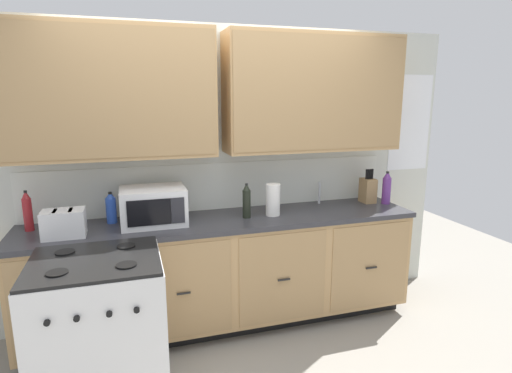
{
  "coord_description": "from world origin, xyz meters",
  "views": [
    {
      "loc": [
        -0.71,
        -2.82,
        1.88
      ],
      "look_at": [
        0.25,
        0.27,
        1.18
      ],
      "focal_mm": 29.26,
      "sensor_mm": 36.0,
      "label": 1
    }
  ],
  "objects_px": {
    "paper_towel_roll": "(273,200)",
    "bottle_violet": "(387,188)",
    "microwave": "(153,206)",
    "bottle_dark": "(247,201)",
    "knife_block": "(368,190)",
    "bottle_blue": "(111,208)",
    "toaster": "(64,224)",
    "stove_range": "(101,331)",
    "bottle_red": "(28,211)"
  },
  "relations": [
    {
      "from": "stove_range",
      "to": "bottle_red",
      "type": "xyz_separation_m",
      "value": [
        -0.49,
        0.75,
        0.6
      ]
    },
    {
      "from": "bottle_dark",
      "to": "bottle_blue",
      "type": "bearing_deg",
      "value": 170.33
    },
    {
      "from": "knife_block",
      "to": "bottle_dark",
      "type": "relative_size",
      "value": 1.11
    },
    {
      "from": "paper_towel_roll",
      "to": "bottle_violet",
      "type": "xyz_separation_m",
      "value": [
        1.1,
        0.05,
        0.01
      ]
    },
    {
      "from": "bottle_violet",
      "to": "bottle_dark",
      "type": "relative_size",
      "value": 1.05
    },
    {
      "from": "toaster",
      "to": "bottle_blue",
      "type": "distance_m",
      "value": 0.39
    },
    {
      "from": "paper_towel_roll",
      "to": "bottle_red",
      "type": "height_order",
      "value": "bottle_red"
    },
    {
      "from": "microwave",
      "to": "bottle_violet",
      "type": "bearing_deg",
      "value": 0.13
    },
    {
      "from": "stove_range",
      "to": "microwave",
      "type": "xyz_separation_m",
      "value": [
        0.39,
        0.65,
        0.6
      ]
    },
    {
      "from": "bottle_violet",
      "to": "bottle_blue",
      "type": "bearing_deg",
      "value": 177.1
    },
    {
      "from": "bottle_red",
      "to": "bottle_blue",
      "type": "height_order",
      "value": "bottle_red"
    },
    {
      "from": "microwave",
      "to": "paper_towel_roll",
      "type": "bearing_deg",
      "value": -2.84
    },
    {
      "from": "knife_block",
      "to": "bottle_violet",
      "type": "xyz_separation_m",
      "value": [
        0.13,
        -0.09,
        0.03
      ]
    },
    {
      "from": "toaster",
      "to": "bottle_red",
      "type": "bearing_deg",
      "value": 139.61
    },
    {
      "from": "stove_range",
      "to": "bottle_blue",
      "type": "xyz_separation_m",
      "value": [
        0.08,
        0.77,
        0.58
      ]
    },
    {
      "from": "toaster",
      "to": "bottle_red",
      "type": "relative_size",
      "value": 0.94
    },
    {
      "from": "bottle_red",
      "to": "bottle_violet",
      "type": "bearing_deg",
      "value": -1.84
    },
    {
      "from": "knife_block",
      "to": "bottle_blue",
      "type": "bearing_deg",
      "value": 179.25
    },
    {
      "from": "toaster",
      "to": "knife_block",
      "type": "xyz_separation_m",
      "value": [
        2.52,
        0.22,
        0.02
      ]
    },
    {
      "from": "bottle_blue",
      "to": "knife_block",
      "type": "bearing_deg",
      "value": -0.75
    },
    {
      "from": "bottle_red",
      "to": "paper_towel_roll",
      "type": "bearing_deg",
      "value": -4.57
    },
    {
      "from": "toaster",
      "to": "bottle_blue",
      "type": "relative_size",
      "value": 1.16
    },
    {
      "from": "knife_block",
      "to": "microwave",
      "type": "bearing_deg",
      "value": -177.15
    },
    {
      "from": "paper_towel_roll",
      "to": "bottle_blue",
      "type": "distance_m",
      "value": 1.26
    },
    {
      "from": "bottle_dark",
      "to": "toaster",
      "type": "bearing_deg",
      "value": -176.83
    },
    {
      "from": "bottle_dark",
      "to": "microwave",
      "type": "bearing_deg",
      "value": 175.95
    },
    {
      "from": "bottle_blue",
      "to": "bottle_dark",
      "type": "distance_m",
      "value": 1.04
    },
    {
      "from": "microwave",
      "to": "paper_towel_roll",
      "type": "relative_size",
      "value": 1.85
    },
    {
      "from": "microwave",
      "to": "bottle_blue",
      "type": "xyz_separation_m",
      "value": [
        -0.31,
        0.12,
        -0.02
      ]
    },
    {
      "from": "microwave",
      "to": "paper_towel_roll",
      "type": "xyz_separation_m",
      "value": [
        0.94,
        -0.05,
        -0.01
      ]
    },
    {
      "from": "toaster",
      "to": "knife_block",
      "type": "relative_size",
      "value": 0.9
    },
    {
      "from": "bottle_red",
      "to": "bottle_blue",
      "type": "relative_size",
      "value": 1.23
    },
    {
      "from": "knife_block",
      "to": "bottle_red",
      "type": "bearing_deg",
      "value": 179.93
    },
    {
      "from": "microwave",
      "to": "knife_block",
      "type": "xyz_separation_m",
      "value": [
        1.91,
        0.1,
        -0.02
      ]
    },
    {
      "from": "microwave",
      "to": "toaster",
      "type": "height_order",
      "value": "microwave"
    },
    {
      "from": "microwave",
      "to": "paper_towel_roll",
      "type": "distance_m",
      "value": 0.95
    },
    {
      "from": "toaster",
      "to": "bottle_dark",
      "type": "distance_m",
      "value": 1.33
    },
    {
      "from": "knife_block",
      "to": "bottle_blue",
      "type": "relative_size",
      "value": 1.28
    },
    {
      "from": "microwave",
      "to": "toaster",
      "type": "bearing_deg",
      "value": -168.46
    },
    {
      "from": "microwave",
      "to": "bottle_dark",
      "type": "height_order",
      "value": "same"
    },
    {
      "from": "toaster",
      "to": "paper_towel_roll",
      "type": "bearing_deg",
      "value": 2.87
    },
    {
      "from": "toaster",
      "to": "microwave",
      "type": "bearing_deg",
      "value": 11.54
    },
    {
      "from": "bottle_red",
      "to": "bottle_violet",
      "type": "distance_m",
      "value": 2.92
    },
    {
      "from": "paper_towel_roll",
      "to": "bottle_blue",
      "type": "bearing_deg",
      "value": 172.22
    },
    {
      "from": "bottle_violet",
      "to": "microwave",
      "type": "bearing_deg",
      "value": -179.87
    },
    {
      "from": "bottle_violet",
      "to": "bottle_blue",
      "type": "relative_size",
      "value": 1.22
    },
    {
      "from": "stove_range",
      "to": "bottle_dark",
      "type": "height_order",
      "value": "bottle_dark"
    },
    {
      "from": "knife_block",
      "to": "paper_towel_roll",
      "type": "relative_size",
      "value": 1.19
    },
    {
      "from": "bottle_dark",
      "to": "bottle_red",
      "type": "bearing_deg",
      "value": 174.64
    },
    {
      "from": "knife_block",
      "to": "bottle_blue",
      "type": "height_order",
      "value": "knife_block"
    }
  ]
}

